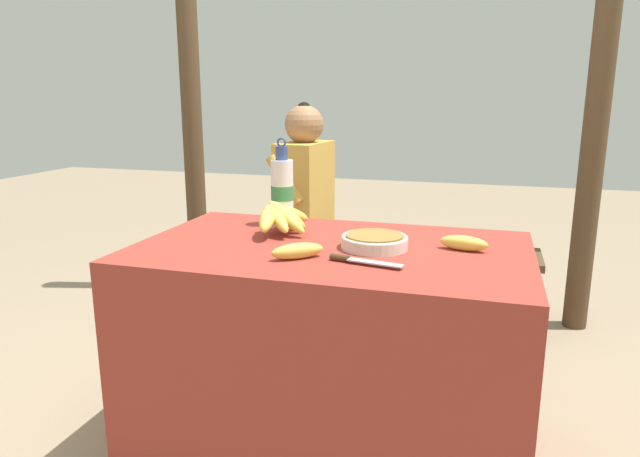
# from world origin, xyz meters

# --- Properties ---
(ground_plane) EXTENTS (12.00, 12.00, 0.00)m
(ground_plane) POSITION_xyz_m (0.00, 0.00, 0.00)
(ground_plane) COLOR gray
(market_counter) EXTENTS (1.20, 0.73, 0.69)m
(market_counter) POSITION_xyz_m (0.00, 0.00, 0.35)
(market_counter) COLOR maroon
(market_counter) RESTS_ON ground_plane
(banana_bunch_ripe) EXTENTS (0.18, 0.29, 0.12)m
(banana_bunch_ripe) POSITION_xyz_m (-0.21, 0.10, 0.76)
(banana_bunch_ripe) COLOR #4C381E
(banana_bunch_ripe) RESTS_ON market_counter
(serving_bowl) EXTENTS (0.20, 0.20, 0.04)m
(serving_bowl) POSITION_xyz_m (0.13, 0.01, 0.72)
(serving_bowl) COLOR silver
(serving_bowl) RESTS_ON market_counter
(water_bottle) EXTENTS (0.08, 0.08, 0.31)m
(water_bottle) POSITION_xyz_m (-0.25, 0.23, 0.82)
(water_bottle) COLOR white
(water_bottle) RESTS_ON market_counter
(loose_banana_front) EXTENTS (0.15, 0.13, 0.05)m
(loose_banana_front) POSITION_xyz_m (-0.06, -0.16, 0.71)
(loose_banana_front) COLOR #E0C64C
(loose_banana_front) RESTS_ON market_counter
(loose_banana_side) EXTENTS (0.15, 0.07, 0.05)m
(loose_banana_side) POSITION_xyz_m (0.39, 0.06, 0.71)
(loose_banana_side) COLOR #E0C64C
(loose_banana_side) RESTS_ON market_counter
(knife) EXTENTS (0.21, 0.06, 0.02)m
(knife) POSITION_xyz_m (0.11, -0.16, 0.70)
(knife) COLOR #BCBCC1
(knife) RESTS_ON market_counter
(wooden_bench) EXTENTS (1.72, 0.32, 0.40)m
(wooden_bench) POSITION_xyz_m (-0.14, 1.12, 0.34)
(wooden_bench) COLOR #4C3823
(wooden_bench) RESTS_ON ground_plane
(seated_vendor) EXTENTS (0.42, 0.41, 1.11)m
(seated_vendor) POSITION_xyz_m (-0.49, 1.09, 0.64)
(seated_vendor) COLOR #473828
(seated_vendor) RESTS_ON ground_plane
(banana_bunch_green) EXTENTS (0.15, 0.25, 0.13)m
(banana_bunch_green) POSITION_xyz_m (0.36, 1.12, 0.47)
(banana_bunch_green) COLOR #4C381E
(banana_bunch_green) RESTS_ON wooden_bench
(support_post_near) EXTENTS (0.11, 0.11, 2.26)m
(support_post_near) POSITION_xyz_m (-1.19, 1.32, 1.13)
(support_post_near) COLOR #4C3823
(support_post_near) RESTS_ON ground_plane
(support_post_far) EXTENTS (0.11, 0.11, 2.26)m
(support_post_far) POSITION_xyz_m (0.92, 1.32, 1.13)
(support_post_far) COLOR #4C3823
(support_post_far) RESTS_ON ground_plane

